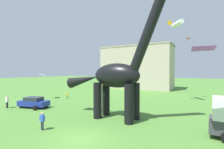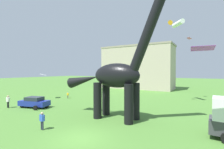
{
  "view_description": "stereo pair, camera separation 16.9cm",
  "coord_description": "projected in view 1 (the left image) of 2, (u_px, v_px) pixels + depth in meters",
  "views": [
    {
      "loc": [
        8.33,
        -9.65,
        5.3
      ],
      "look_at": [
        -0.79,
        6.19,
        4.89
      ],
      "focal_mm": 25.66,
      "sensor_mm": 36.0,
      "label": 1
    },
    {
      "loc": [
        8.47,
        -9.56,
        5.3
      ],
      "look_at": [
        -0.79,
        6.19,
        4.89
      ],
      "focal_mm": 25.66,
      "sensor_mm": 36.0,
      "label": 2
    }
  ],
  "objects": [
    {
      "name": "kite_near_high",
      "position": [
        203.0,
        48.0,
        9.99
      ],
      "size": [
        1.4,
        1.1,
        0.2
      ],
      "color": "purple"
    },
    {
      "name": "kite_high_right",
      "position": [
        188.0,
        38.0,
        29.18
      ],
      "size": [
        1.04,
        1.09,
        0.31
      ],
      "color": "pink"
    },
    {
      "name": "background_building_block",
      "position": [
        136.0,
        67.0,
        49.11
      ],
      "size": [
        21.39,
        8.51,
        12.85
      ],
      "color": "#B7A893",
      "rests_on": "ground_plane"
    },
    {
      "name": "person_vendor_side",
      "position": [
        42.0,
        119.0,
        14.3
      ],
      "size": [
        0.6,
        0.27,
        1.61
      ],
      "rotation": [
        0.0,
        0.0,
        3.99
      ],
      "color": "#2D3347",
      "rests_on": "ground_plane"
    },
    {
      "name": "parked_sedan_left",
      "position": [
        34.0,
        102.0,
        22.97
      ],
      "size": [
        4.52,
        2.82,
        1.55
      ],
      "rotation": [
        0.0,
        0.0,
        0.27
      ],
      "color": "navy",
      "rests_on": "ground_plane"
    },
    {
      "name": "kite_high_left",
      "position": [
        42.0,
        75.0,
        29.95
      ],
      "size": [
        1.9,
        1.86,
        0.3
      ],
      "color": "white"
    },
    {
      "name": "person_strolling_adult",
      "position": [
        67.0,
        95.0,
        30.85
      ],
      "size": [
        0.44,
        0.19,
        1.16
      ],
      "rotation": [
        0.0,
        0.0,
        3.38
      ],
      "color": "#6B6056",
      "rests_on": "ground_plane"
    },
    {
      "name": "person_photographer",
      "position": [
        7.0,
        101.0,
        22.73
      ],
      "size": [
        0.67,
        0.3,
        1.79
      ],
      "rotation": [
        0.0,
        0.0,
        0.55
      ],
      "color": "black",
      "rests_on": "ground_plane"
    },
    {
      "name": "kite_drifting",
      "position": [
        176.0,
        24.0,
        25.64
      ],
      "size": [
        2.79,
        2.67,
        0.79
      ],
      "color": "white"
    },
    {
      "name": "dinosaur_sculpture",
      "position": [
        116.0,
        75.0,
        17.67
      ],
      "size": [
        12.69,
        2.69,
        13.26
      ],
      "rotation": [
        0.0,
        0.0,
        -0.44
      ],
      "color": "black",
      "rests_on": "ground_plane"
    },
    {
      "name": "ground_plane",
      "position": [
        82.0,
        138.0,
        12.63
      ],
      "size": [
        240.0,
        240.0,
        0.0
      ],
      "primitive_type": "plane",
      "color": "#4C7F33"
    }
  ]
}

